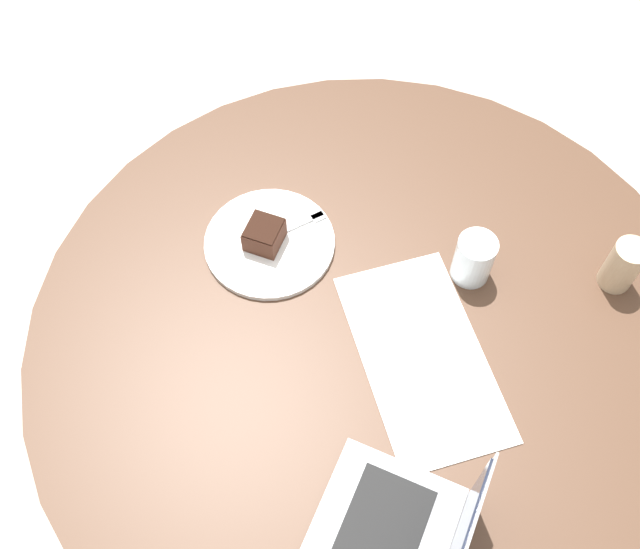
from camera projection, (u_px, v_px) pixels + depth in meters
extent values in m
plane|color=#B7AD9E|center=(357.00, 450.00, 2.06)|extent=(12.00, 12.00, 0.00)
cylinder|color=#4C3323|center=(357.00, 449.00, 2.05)|extent=(0.57, 0.57, 0.02)
cylinder|color=#4C3323|center=(364.00, 401.00, 1.75)|extent=(0.11, 0.11, 0.69)
cylinder|color=#4C3323|center=(373.00, 332.00, 1.44)|extent=(1.32, 1.32, 0.03)
cube|color=white|center=(422.00, 356.00, 1.40)|extent=(0.45, 0.31, 0.00)
cylinder|color=white|center=(270.00, 243.00, 1.52)|extent=(0.27, 0.27, 0.01)
cube|color=#472619|center=(264.00, 235.00, 1.49)|extent=(0.10, 0.10, 0.05)
cube|color=black|center=(263.00, 227.00, 1.47)|extent=(0.09, 0.09, 0.00)
cube|color=silver|center=(286.00, 230.00, 1.53)|extent=(0.02, 0.17, 0.00)
cube|color=silver|center=(318.00, 216.00, 1.55)|extent=(0.03, 0.03, 0.00)
cylinder|color=#C6AD89|center=(623.00, 265.00, 1.43)|extent=(0.07, 0.07, 0.11)
cylinder|color=silver|center=(474.00, 259.00, 1.45)|extent=(0.08, 0.08, 0.11)
cube|color=gray|center=(375.00, 549.00, 1.21)|extent=(0.36, 0.37, 0.02)
cube|color=black|center=(375.00, 548.00, 1.20)|extent=(0.25, 0.28, 0.00)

